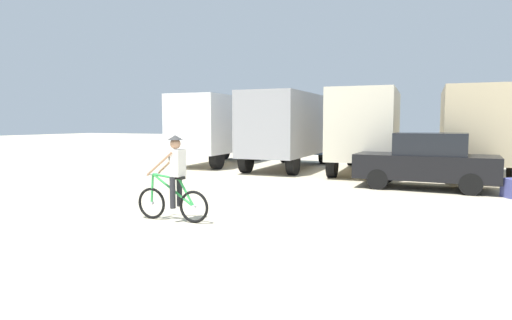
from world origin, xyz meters
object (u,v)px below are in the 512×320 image
box_truck_avon_van (219,127)px  box_truck_grey_hauler (287,127)px  cyclist_orange_shirt (174,181)px  box_truck_tan_camper (475,128)px  sedan_parked (426,161)px  box_truck_cream_rv (367,127)px

box_truck_avon_van → box_truck_grey_hauler: 3.92m
cyclist_orange_shirt → box_truck_avon_van: bearing=114.0°
box_truck_grey_hauler → cyclist_orange_shirt: 11.04m
box_truck_avon_van → box_truck_grey_hauler: bearing=-10.2°
box_truck_avon_van → box_truck_tan_camper: size_ratio=1.00×
sedan_parked → cyclist_orange_shirt: cyclist_orange_shirt is taller
sedan_parked → cyclist_orange_shirt: (-4.70, -6.93, -0.04)m
box_truck_tan_camper → cyclist_orange_shirt: bearing=-119.2°
sedan_parked → cyclist_orange_shirt: size_ratio=2.34×
box_truck_grey_hauler → box_truck_cream_rv: (3.54, -0.03, 0.00)m
box_truck_cream_rv → box_truck_tan_camper: same height
box_truck_avon_van → box_truck_grey_hauler: same height
box_truck_avon_van → sedan_parked: box_truck_avon_van is taller
box_truck_grey_hauler → cyclist_orange_shirt: size_ratio=3.72×
box_truck_grey_hauler → sedan_parked: box_truck_grey_hauler is taller
box_truck_cream_rv → box_truck_grey_hauler: bearing=179.5°
box_truck_avon_van → box_truck_tan_camper: same height
box_truck_avon_van → box_truck_cream_rv: 7.44m
cyclist_orange_shirt → sedan_parked: bearing=55.8°
box_truck_avon_van → cyclist_orange_shirt: 12.75m
box_truck_grey_hauler → box_truck_tan_camper: bearing=2.3°
sedan_parked → cyclist_orange_shirt: 8.38m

